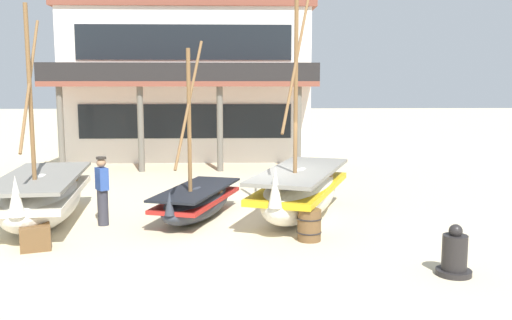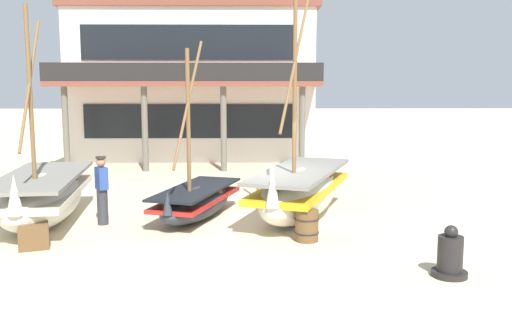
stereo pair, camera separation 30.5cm
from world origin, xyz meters
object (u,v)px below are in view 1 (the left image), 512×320
at_px(capstan_winch, 454,255).
at_px(harbor_building_main, 191,82).
at_px(fisherman_by_hull, 102,192).
at_px(cargo_crate, 35,237).
at_px(fishing_boat_centre_large, 300,191).
at_px(fishing_boat_far_right, 41,197).
at_px(fishing_boat_near_left, 197,201).
at_px(wooden_barrel, 309,225).

height_order(capstan_winch, harbor_building_main, harbor_building_main).
relative_size(fisherman_by_hull, cargo_crate, 2.80).
bearing_deg(fishing_boat_centre_large, fishing_boat_far_right, -176.19).
distance_m(fishing_boat_far_right, fisherman_by_hull, 1.53).
relative_size(fishing_boat_near_left, harbor_building_main, 0.40).
height_order(fisherman_by_hull, wooden_barrel, fisherman_by_hull).
distance_m(fishing_boat_far_right, harbor_building_main, 13.98).
relative_size(fishing_boat_near_left, cargo_crate, 7.50).
distance_m(fishing_boat_near_left, fishing_boat_far_right, 3.79).
height_order(fishing_boat_far_right, wooden_barrel, fishing_boat_far_right).
distance_m(fishing_boat_near_left, fisherman_by_hull, 2.34).
distance_m(fisherman_by_hull, cargo_crate, 2.24).
height_order(fishing_boat_centre_large, wooden_barrel, fishing_boat_centre_large).
bearing_deg(fishing_boat_centre_large, fisherman_by_hull, -173.38).
bearing_deg(capstan_winch, fishing_boat_centre_large, 117.55).
bearing_deg(cargo_crate, fishing_boat_centre_large, 23.23).
relative_size(fishing_boat_far_right, cargo_crate, 8.70).
height_order(fishing_boat_near_left, wooden_barrel, fishing_boat_near_left).
relative_size(fishing_boat_far_right, wooden_barrel, 7.47).
distance_m(fishing_boat_near_left, fishing_boat_centre_large, 2.66).
height_order(wooden_barrel, cargo_crate, wooden_barrel).
relative_size(fishing_boat_near_left, capstan_winch, 4.77).
xyz_separation_m(fisherman_by_hull, harbor_building_main, (1.09, 13.59, 2.62)).
xyz_separation_m(fishing_boat_near_left, fishing_boat_centre_large, (2.65, -0.02, 0.25)).
bearing_deg(fishing_boat_near_left, harbor_building_main, 95.04).
relative_size(cargo_crate, harbor_building_main, 0.05).
height_order(fishing_boat_far_right, capstan_winch, fishing_boat_far_right).
relative_size(capstan_winch, harbor_building_main, 0.08).
height_order(fishing_boat_centre_large, harbor_building_main, harbor_building_main).
bearing_deg(fisherman_by_hull, capstan_winch, -28.07).
xyz_separation_m(fishing_boat_centre_large, capstan_winch, (2.29, -4.40, -0.34)).
xyz_separation_m(fisherman_by_hull, capstan_winch, (7.18, -3.83, -0.46)).
xyz_separation_m(fishing_boat_centre_large, fisherman_by_hull, (-4.89, -0.57, 0.13)).
bearing_deg(harbor_building_main, wooden_barrel, -76.02).
relative_size(fishing_boat_centre_large, cargo_crate, 9.86).
bearing_deg(fisherman_by_hull, fishing_boat_near_left, 14.61).
relative_size(fisherman_by_hull, wooden_barrel, 2.41).
bearing_deg(harbor_building_main, capstan_winch, -70.72).
bearing_deg(fishing_boat_near_left, fishing_boat_far_right, -173.28).
bearing_deg(capstan_winch, fisherman_by_hull, 151.93).
bearing_deg(cargo_crate, fishing_boat_near_left, 38.32).
relative_size(wooden_barrel, harbor_building_main, 0.06).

